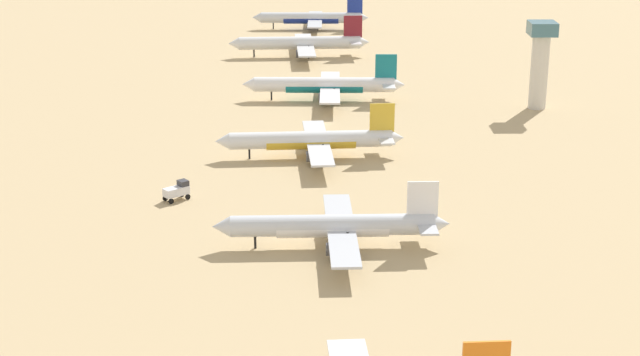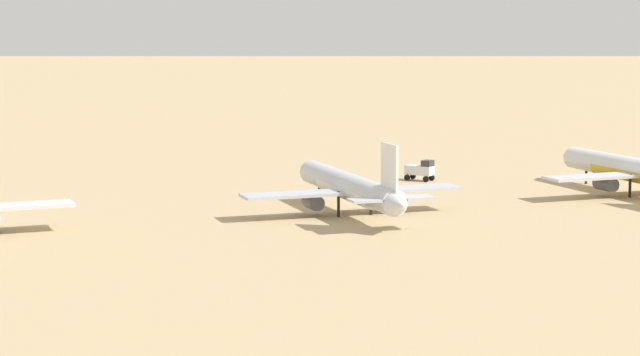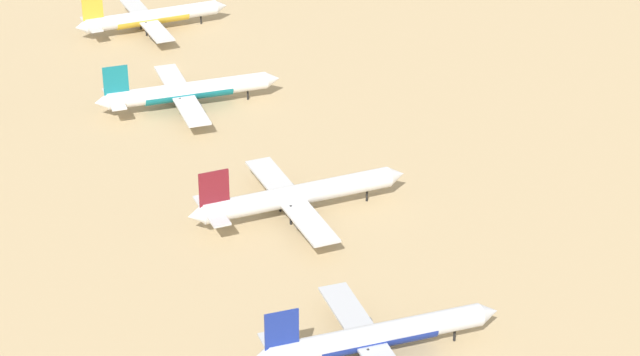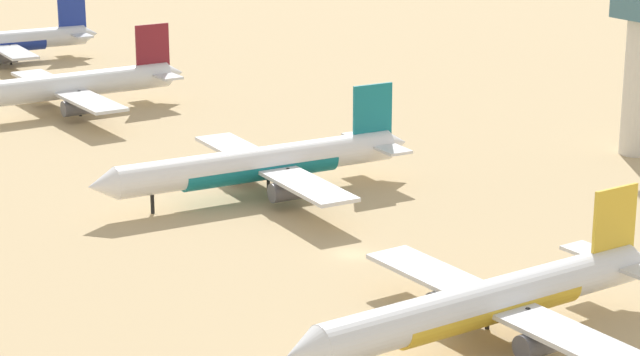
# 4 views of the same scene
# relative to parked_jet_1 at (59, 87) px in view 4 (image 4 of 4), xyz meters

# --- Properties ---
(ground_plane) EXTENTS (1800.00, 1800.00, 0.00)m
(ground_plane) POSITION_rel_parked_jet_1_xyz_m (-5.82, 84.73, -4.67)
(ground_plane) COLOR tan
(parked_jet_1) EXTENTS (48.11, 39.06, 13.88)m
(parked_jet_1) POSITION_rel_parked_jet_1_xyz_m (0.00, 0.00, 0.00)
(parked_jet_1) COLOR silver
(parked_jet_1) RESTS_ON ground
(parked_jet_2) EXTENTS (46.04, 37.32, 13.30)m
(parked_jet_2) POSITION_rel_parked_jet_1_xyz_m (-7.47, 59.35, -0.25)
(parked_jet_2) COLOR white
(parked_jet_2) RESTS_ON ground
(parked_jet_3) EXTENTS (43.86, 35.64, 12.64)m
(parked_jet_3) POSITION_rel_parked_jet_1_xyz_m (-3.76, 112.18, -0.47)
(parked_jet_3) COLOR silver
(parked_jet_3) RESTS_ON ground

